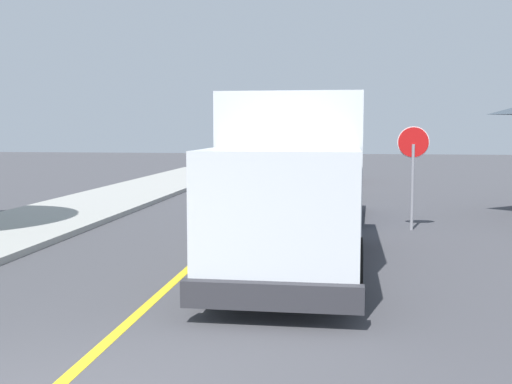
{
  "coord_description": "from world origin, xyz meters",
  "views": [
    {
      "loc": [
        2.84,
        -4.87,
        2.6
      ],
      "look_at": [
        1.2,
        6.86,
        1.4
      ],
      "focal_mm": 44.21,
      "sensor_mm": 36.0,
      "label": 1
    }
  ],
  "objects_px": {
    "parked_car_mid": "(315,175)",
    "stop_sign": "(413,158)",
    "box_truck": "(296,173)",
    "parked_car_far": "(323,165)",
    "parked_car_near": "(329,190)"
  },
  "relations": [
    {
      "from": "parked_car_near",
      "to": "parked_car_far",
      "type": "height_order",
      "value": "same"
    },
    {
      "from": "parked_car_far",
      "to": "stop_sign",
      "type": "xyz_separation_m",
      "value": [
        2.77,
        -14.73,
        1.06
      ]
    },
    {
      "from": "box_truck",
      "to": "parked_car_near",
      "type": "xyz_separation_m",
      "value": [
        0.49,
        6.78,
        -0.97
      ]
    },
    {
      "from": "parked_car_near",
      "to": "stop_sign",
      "type": "distance_m",
      "value": 3.26
    },
    {
      "from": "parked_car_mid",
      "to": "parked_car_far",
      "type": "height_order",
      "value": "same"
    },
    {
      "from": "parked_car_near",
      "to": "parked_car_mid",
      "type": "relative_size",
      "value": 1.01
    },
    {
      "from": "parked_car_mid",
      "to": "stop_sign",
      "type": "relative_size",
      "value": 1.67
    },
    {
      "from": "box_truck",
      "to": "parked_car_far",
      "type": "height_order",
      "value": "box_truck"
    },
    {
      "from": "parked_car_near",
      "to": "stop_sign",
      "type": "xyz_separation_m",
      "value": [
        2.15,
        -2.21,
        1.06
      ]
    },
    {
      "from": "box_truck",
      "to": "parked_car_near",
      "type": "relative_size",
      "value": 1.61
    },
    {
      "from": "stop_sign",
      "to": "parked_car_far",
      "type": "bearing_deg",
      "value": 100.66
    },
    {
      "from": "parked_car_mid",
      "to": "stop_sign",
      "type": "distance_m",
      "value": 8.5
    },
    {
      "from": "parked_car_mid",
      "to": "parked_car_far",
      "type": "bearing_deg",
      "value": 89.4
    },
    {
      "from": "parked_car_mid",
      "to": "stop_sign",
      "type": "xyz_separation_m",
      "value": [
        2.84,
        -7.94,
        1.06
      ]
    },
    {
      "from": "box_truck",
      "to": "parked_car_far",
      "type": "relative_size",
      "value": 1.61
    }
  ]
}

